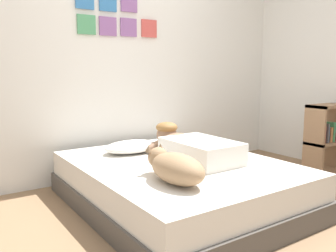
{
  "coord_description": "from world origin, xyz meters",
  "views": [
    {
      "loc": [
        -1.64,
        -1.76,
        1.09
      ],
      "look_at": [
        0.09,
        0.79,
        0.62
      ],
      "focal_mm": 37.47,
      "sensor_mm": 36.0,
      "label": 1
    }
  ],
  "objects_px": {
    "bed": "(178,184)",
    "bookshelf": "(325,138)",
    "dog": "(175,167)",
    "coffee_cup": "(165,146)",
    "pillow": "(132,147)",
    "person_lying": "(191,146)",
    "cell_phone": "(185,180)"
  },
  "relations": [
    {
      "from": "bed",
      "to": "bookshelf",
      "type": "relative_size",
      "value": 2.57
    },
    {
      "from": "bed",
      "to": "bookshelf",
      "type": "bearing_deg",
      "value": -4.01
    },
    {
      "from": "dog",
      "to": "coffee_cup",
      "type": "bearing_deg",
      "value": 59.88
    },
    {
      "from": "pillow",
      "to": "coffee_cup",
      "type": "relative_size",
      "value": 4.16
    },
    {
      "from": "person_lying",
      "to": "cell_phone",
      "type": "distance_m",
      "value": 0.64
    },
    {
      "from": "coffee_cup",
      "to": "cell_phone",
      "type": "distance_m",
      "value": 0.97
    },
    {
      "from": "bed",
      "to": "coffee_cup",
      "type": "relative_size",
      "value": 15.4
    },
    {
      "from": "bed",
      "to": "cell_phone",
      "type": "relative_size",
      "value": 13.75
    },
    {
      "from": "dog",
      "to": "pillow",
      "type": "bearing_deg",
      "value": 79.22
    },
    {
      "from": "person_lying",
      "to": "bookshelf",
      "type": "xyz_separation_m",
      "value": [
        1.71,
        -0.16,
        -0.09
      ]
    },
    {
      "from": "coffee_cup",
      "to": "person_lying",
      "type": "bearing_deg",
      "value": -91.08
    },
    {
      "from": "pillow",
      "to": "person_lying",
      "type": "relative_size",
      "value": 0.57
    },
    {
      "from": "coffee_cup",
      "to": "dog",
      "type": "bearing_deg",
      "value": -120.12
    },
    {
      "from": "dog",
      "to": "bookshelf",
      "type": "bearing_deg",
      "value": 7.67
    },
    {
      "from": "dog",
      "to": "coffee_cup",
      "type": "distance_m",
      "value": 0.98
    },
    {
      "from": "pillow",
      "to": "cell_phone",
      "type": "relative_size",
      "value": 3.71
    },
    {
      "from": "bed",
      "to": "person_lying",
      "type": "bearing_deg",
      "value": 10.49
    },
    {
      "from": "dog",
      "to": "person_lying",
      "type": "bearing_deg",
      "value": 43.19
    },
    {
      "from": "bed",
      "to": "coffee_cup",
      "type": "height_order",
      "value": "coffee_cup"
    },
    {
      "from": "pillow",
      "to": "bookshelf",
      "type": "height_order",
      "value": "bookshelf"
    },
    {
      "from": "bed",
      "to": "cell_phone",
      "type": "distance_m",
      "value": 0.55
    },
    {
      "from": "pillow",
      "to": "dog",
      "type": "height_order",
      "value": "dog"
    },
    {
      "from": "coffee_cup",
      "to": "bookshelf",
      "type": "xyz_separation_m",
      "value": [
        1.71,
        -0.55,
        -0.02
      ]
    },
    {
      "from": "dog",
      "to": "coffee_cup",
      "type": "xyz_separation_m",
      "value": [
        0.49,
        0.85,
        -0.07
      ]
    },
    {
      "from": "bed",
      "to": "cell_phone",
      "type": "xyz_separation_m",
      "value": [
        -0.26,
        -0.45,
        0.19
      ]
    },
    {
      "from": "coffee_cup",
      "to": "cell_phone",
      "type": "xyz_separation_m",
      "value": [
        -0.42,
        -0.87,
        -0.03
      ]
    },
    {
      "from": "person_lying",
      "to": "cell_phone",
      "type": "xyz_separation_m",
      "value": [
        -0.41,
        -0.48,
        -0.1
      ]
    },
    {
      "from": "bookshelf",
      "to": "cell_phone",
      "type": "bearing_deg",
      "value": -171.48
    },
    {
      "from": "bed",
      "to": "coffee_cup",
      "type": "distance_m",
      "value": 0.5
    },
    {
      "from": "bed",
      "to": "cell_phone",
      "type": "height_order",
      "value": "cell_phone"
    },
    {
      "from": "bed",
      "to": "coffee_cup",
      "type": "bearing_deg",
      "value": 69.08
    },
    {
      "from": "person_lying",
      "to": "dog",
      "type": "bearing_deg",
      "value": -136.81
    }
  ]
}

